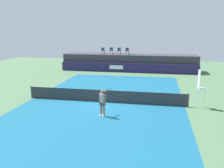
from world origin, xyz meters
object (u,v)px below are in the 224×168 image
at_px(spectator_chair_left, 111,50).
at_px(spectator_chair_center, 119,50).
at_px(spectator_chair_right, 127,51).
at_px(tennis_ball, 136,101).
at_px(net_post_near, 31,92).
at_px(spectator_chair_far_left, 103,50).
at_px(net_post_far, 188,100).
at_px(tennis_player, 103,102).
at_px(umpire_chair, 200,86).

relative_size(spectator_chair_left, spectator_chair_center, 1.00).
bearing_deg(spectator_chair_right, tennis_ball, -79.79).
distance_m(net_post_near, tennis_ball, 8.58).
height_order(spectator_chair_far_left, tennis_ball, spectator_chair_far_left).
bearing_deg(net_post_far, spectator_chair_right, 113.04).
distance_m(spectator_chair_far_left, tennis_ball, 15.79).
relative_size(spectator_chair_far_left, net_post_far, 0.89).
distance_m(net_post_far, tennis_ball, 3.91).
distance_m(spectator_chair_far_left, net_post_near, 15.31).
distance_m(net_post_near, tennis_player, 7.42).
relative_size(spectator_chair_right, tennis_player, 0.50).
relative_size(spectator_chair_left, net_post_near, 0.89).
bearing_deg(spectator_chair_far_left, net_post_near, -99.91).
relative_size(net_post_near, net_post_far, 1.00).
distance_m(spectator_chair_center, net_post_near, 16.12).
xyz_separation_m(spectator_chair_left, umpire_chair, (9.45, -15.48, -1.11)).
relative_size(spectator_chair_left, umpire_chair, 0.32).
bearing_deg(umpire_chair, net_post_far, 178.39).
xyz_separation_m(spectator_chair_right, tennis_ball, (2.65, -14.74, -2.66)).
xyz_separation_m(net_post_near, tennis_player, (6.73, -3.08, 0.46)).
bearing_deg(tennis_ball, spectator_chair_right, 100.21).
bearing_deg(umpire_chair, spectator_chair_right, 115.24).
relative_size(umpire_chair, net_post_far, 2.76).
bearing_deg(spectator_chair_far_left, spectator_chair_center, 7.99).
relative_size(spectator_chair_far_left, tennis_player, 0.50).
distance_m(spectator_chair_left, spectator_chair_right, 2.24).
bearing_deg(net_post_far, tennis_ball, 171.94).
relative_size(spectator_chair_far_left, spectator_chair_left, 1.00).
bearing_deg(tennis_ball, net_post_near, -176.35).
xyz_separation_m(tennis_player, tennis_ball, (1.82, 3.63, -0.92)).
relative_size(spectator_chair_center, spectator_chair_right, 1.00).
bearing_deg(spectator_chair_center, tennis_ball, -75.63).
relative_size(spectator_chair_right, net_post_far, 0.89).
xyz_separation_m(spectator_chair_center, net_post_near, (-4.79, -15.24, -2.19)).
distance_m(spectator_chair_center, tennis_ball, 15.40).
height_order(spectator_chair_far_left, tennis_player, spectator_chair_far_left).
bearing_deg(tennis_ball, umpire_chair, -7.07).
relative_size(spectator_chair_right, net_post_near, 0.89).
bearing_deg(spectator_chair_left, spectator_chair_center, -11.17).
distance_m(spectator_chair_far_left, spectator_chair_right, 3.31).
height_order(spectator_chair_right, net_post_near, spectator_chair_right).
height_order(spectator_chair_center, net_post_near, spectator_chair_center).
bearing_deg(net_post_near, umpire_chair, -0.09).
bearing_deg(spectator_chair_right, spectator_chair_far_left, -173.83).
relative_size(spectator_chair_center, tennis_player, 0.50).
height_order(spectator_chair_right, tennis_player, spectator_chair_right).
height_order(spectator_chair_left, net_post_near, spectator_chair_left).
bearing_deg(spectator_chair_right, net_post_far, -66.96).
relative_size(umpire_chair, tennis_ball, 40.59).
relative_size(spectator_chair_left, net_post_far, 0.89).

